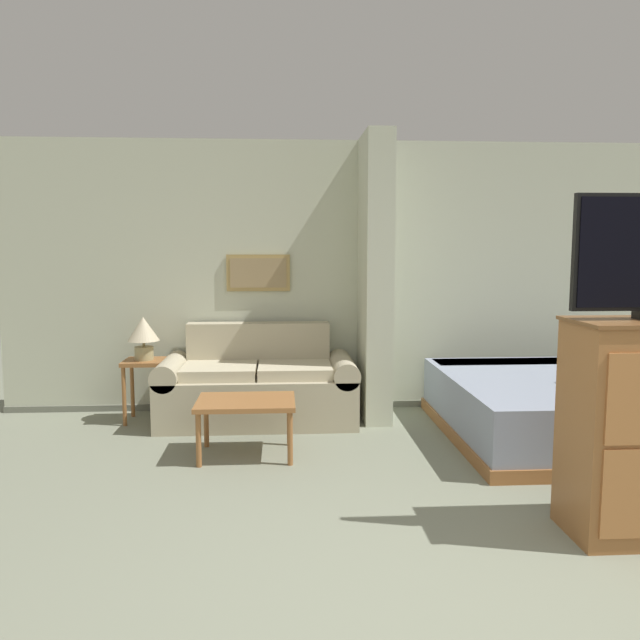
{
  "coord_description": "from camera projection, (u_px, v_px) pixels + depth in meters",
  "views": [
    {
      "loc": [
        -0.74,
        -2.32,
        1.58
      ],
      "look_at": [
        -0.46,
        2.23,
        1.05
      ],
      "focal_mm": 35.0,
      "sensor_mm": 36.0,
      "label": 1
    }
  ],
  "objects": [
    {
      "name": "table_lamp",
      "position": [
        143.0,
        333.0,
        5.63
      ],
      "size": [
        0.29,
        0.29,
        0.39
      ],
      "color": "tan",
      "rests_on": "side_table"
    },
    {
      "name": "ground_plane",
      "position": [
        466.0,
        639.0,
        2.53
      ],
      "size": [
        20.0,
        20.0,
        0.0
      ],
      "primitive_type": "plane",
      "color": "gray"
    },
    {
      "name": "bed",
      "position": [
        558.0,
        406.0,
        5.23
      ],
      "size": [
        1.87,
        2.06,
        0.5
      ],
      "color": "#996033",
      "rests_on": "ground_plane"
    },
    {
      "name": "side_table",
      "position": [
        145.0,
        373.0,
        5.68
      ],
      "size": [
        0.37,
        0.37,
        0.57
      ],
      "color": "#996033",
      "rests_on": "ground_plane"
    },
    {
      "name": "couch",
      "position": [
        258.0,
        386.0,
        5.7
      ],
      "size": [
        1.79,
        0.84,
        0.87
      ],
      "color": "#B7AD8E",
      "rests_on": "ground_plane"
    },
    {
      "name": "coffee_table",
      "position": [
        246.0,
        406.0,
        4.72
      ],
      "size": [
        0.74,
        0.55,
        0.44
      ],
      "color": "#996033",
      "rests_on": "ground_plane"
    },
    {
      "name": "backpack",
      "position": [
        610.0,
        360.0,
        4.87
      ],
      "size": [
        0.3,
        0.22,
        0.4
      ],
      "color": "#2D4733",
      "rests_on": "bed"
    },
    {
      "name": "wall_back",
      "position": [
        356.0,
        277.0,
        6.13
      ],
      "size": [
        6.83,
        0.16,
        2.6
      ],
      "color": "beige",
      "rests_on": "ground_plane"
    },
    {
      "name": "wall_partition_pillar",
      "position": [
        375.0,
        278.0,
        5.72
      ],
      "size": [
        0.24,
        0.71,
        2.6
      ],
      "color": "beige",
      "rests_on": "ground_plane"
    }
  ]
}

